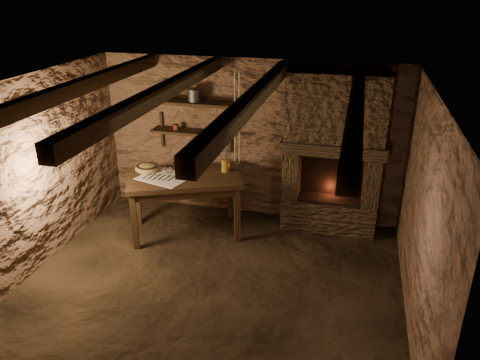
% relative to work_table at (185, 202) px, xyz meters
% --- Properties ---
extents(floor, '(4.50, 4.50, 0.00)m').
position_rel_work_table_xyz_m(floor, '(0.74, -1.12, -0.48)').
color(floor, black).
rests_on(floor, ground).
extents(back_wall, '(4.50, 0.04, 2.40)m').
position_rel_work_table_xyz_m(back_wall, '(0.74, 0.88, 0.72)').
color(back_wall, brown).
rests_on(back_wall, floor).
extents(front_wall, '(4.50, 0.04, 2.40)m').
position_rel_work_table_xyz_m(front_wall, '(0.74, -3.12, 0.72)').
color(front_wall, brown).
rests_on(front_wall, floor).
extents(left_wall, '(0.04, 4.00, 2.40)m').
position_rel_work_table_xyz_m(left_wall, '(-1.51, -1.12, 0.72)').
color(left_wall, brown).
rests_on(left_wall, floor).
extents(right_wall, '(0.04, 4.00, 2.40)m').
position_rel_work_table_xyz_m(right_wall, '(2.99, -1.12, 0.72)').
color(right_wall, brown).
rests_on(right_wall, floor).
extents(ceiling, '(4.50, 4.00, 0.04)m').
position_rel_work_table_xyz_m(ceiling, '(0.74, -1.12, 1.92)').
color(ceiling, black).
rests_on(ceiling, back_wall).
extents(beam_far_left, '(0.14, 3.95, 0.16)m').
position_rel_work_table_xyz_m(beam_far_left, '(-0.76, -1.12, 1.83)').
color(beam_far_left, black).
rests_on(beam_far_left, ceiling).
extents(beam_mid_left, '(0.14, 3.95, 0.16)m').
position_rel_work_table_xyz_m(beam_mid_left, '(0.24, -1.12, 1.83)').
color(beam_mid_left, black).
rests_on(beam_mid_left, ceiling).
extents(beam_mid_right, '(0.14, 3.95, 0.16)m').
position_rel_work_table_xyz_m(beam_mid_right, '(1.24, -1.12, 1.83)').
color(beam_mid_right, black).
rests_on(beam_mid_right, ceiling).
extents(beam_far_right, '(0.14, 3.95, 0.16)m').
position_rel_work_table_xyz_m(beam_far_right, '(2.24, -1.12, 1.83)').
color(beam_far_right, black).
rests_on(beam_far_right, ceiling).
extents(shelf_lower, '(1.25, 0.30, 0.04)m').
position_rel_work_table_xyz_m(shelf_lower, '(-0.11, 0.72, 0.82)').
color(shelf_lower, black).
rests_on(shelf_lower, back_wall).
extents(shelf_upper, '(1.25, 0.30, 0.04)m').
position_rel_work_table_xyz_m(shelf_upper, '(-0.11, 0.72, 1.27)').
color(shelf_upper, black).
rests_on(shelf_upper, back_wall).
extents(hearth, '(1.43, 0.51, 2.30)m').
position_rel_work_table_xyz_m(hearth, '(1.99, 0.64, 0.75)').
color(hearth, '#34261A').
rests_on(hearth, floor).
extents(work_table, '(1.78, 1.42, 0.89)m').
position_rel_work_table_xyz_m(work_table, '(0.00, 0.00, 0.00)').
color(work_table, black).
rests_on(work_table, floor).
extents(linen_cloth, '(0.79, 0.70, 0.01)m').
position_rel_work_table_xyz_m(linen_cloth, '(-0.23, -0.12, 0.41)').
color(linen_cloth, silver).
rests_on(linen_cloth, work_table).
extents(pewter_cutlery_row, '(0.60, 0.36, 0.01)m').
position_rel_work_table_xyz_m(pewter_cutlery_row, '(-0.23, -0.14, 0.42)').
color(pewter_cutlery_row, gray).
rests_on(pewter_cutlery_row, linen_cloth).
extents(drinking_glasses, '(0.22, 0.06, 0.09)m').
position_rel_work_table_xyz_m(drinking_glasses, '(-0.21, 0.01, 0.46)').
color(drinking_glasses, white).
rests_on(drinking_glasses, linen_cloth).
extents(stoneware_jug, '(0.14, 0.14, 0.42)m').
position_rel_work_table_xyz_m(stoneware_jug, '(0.53, 0.30, 0.59)').
color(stoneware_jug, olive).
rests_on(stoneware_jug, work_table).
extents(wooden_bowl, '(0.36, 0.36, 0.12)m').
position_rel_work_table_xyz_m(wooden_bowl, '(-0.57, 0.04, 0.45)').
color(wooden_bowl, olive).
rests_on(wooden_bowl, work_table).
extents(iron_stockpot, '(0.24, 0.24, 0.16)m').
position_rel_work_table_xyz_m(iron_stockpot, '(-0.05, 0.72, 1.37)').
color(iron_stockpot, '#302E2B').
rests_on(iron_stockpot, shelf_upper).
extents(tin_pan, '(0.31, 0.23, 0.28)m').
position_rel_work_table_xyz_m(tin_pan, '(-0.55, 0.82, 1.43)').
color(tin_pan, gray).
rests_on(tin_pan, shelf_upper).
extents(small_kettle, '(0.18, 0.15, 0.16)m').
position_rel_work_table_xyz_m(small_kettle, '(0.19, 0.72, 0.89)').
color(small_kettle, gray).
rests_on(small_kettle, shelf_lower).
extents(rusty_tin, '(0.09, 0.09, 0.08)m').
position_rel_work_table_xyz_m(rusty_tin, '(-0.37, 0.72, 0.88)').
color(rusty_tin, '#4F1C0F').
rests_on(rusty_tin, shelf_lower).
extents(red_pot, '(0.20, 0.20, 0.54)m').
position_rel_work_table_xyz_m(red_pot, '(2.18, 0.60, 0.21)').
color(red_pot, maroon).
rests_on(red_pot, hearth).
extents(hanging_ropes, '(0.08, 0.08, 1.20)m').
position_rel_work_table_xyz_m(hanging_ropes, '(0.79, -0.07, 1.32)').
color(hanging_ropes, '#C6AA8C').
rests_on(hanging_ropes, ceiling).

